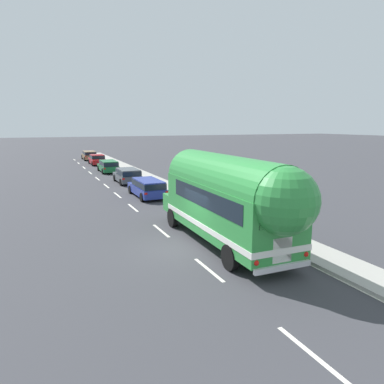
# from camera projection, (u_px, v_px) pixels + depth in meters

# --- Properties ---
(ground_plane) EXTENTS (300.00, 300.00, 0.00)m
(ground_plane) POSITION_uv_depth(u_px,v_px,m) (182.00, 248.00, 15.97)
(ground_plane) COLOR #38383D
(lane_markings) EXTENTS (4.00, 80.00, 0.01)m
(lane_markings) POSITION_uv_depth(u_px,v_px,m) (152.00, 193.00, 28.71)
(lane_markings) COLOR silver
(lane_markings) RESTS_ON ground
(sidewalk_slab) EXTENTS (1.94, 90.00, 0.15)m
(sidewalk_slab) POSITION_uv_depth(u_px,v_px,m) (191.00, 197.00, 26.87)
(sidewalk_slab) COLOR #9E9B93
(sidewalk_slab) RESTS_ON ground
(painted_bus) EXTENTS (2.70, 10.85, 4.12)m
(painted_bus) POSITION_uv_depth(u_px,v_px,m) (230.00, 197.00, 15.59)
(painted_bus) COLOR #2D8C3D
(painted_bus) RESTS_ON ground
(car_lead) EXTENTS (1.91, 4.79, 1.37)m
(car_lead) POSITION_uv_depth(u_px,v_px,m) (148.00, 187.00, 26.98)
(car_lead) COLOR navy
(car_lead) RESTS_ON ground
(car_second) EXTENTS (2.05, 4.32, 1.37)m
(car_second) POSITION_uv_depth(u_px,v_px,m) (128.00, 175.00, 33.43)
(car_second) COLOR #474C51
(car_second) RESTS_ON ground
(car_third) EXTENTS (1.94, 4.54, 1.37)m
(car_third) POSITION_uv_depth(u_px,v_px,m) (108.00, 166.00, 40.88)
(car_third) COLOR #196633
(car_third) RESTS_ON ground
(car_fourth) EXTENTS (1.98, 4.74, 1.37)m
(car_fourth) POSITION_uv_depth(u_px,v_px,m) (97.00, 159.00, 48.81)
(car_fourth) COLOR #A5191E
(car_fourth) RESTS_ON ground
(car_fifth) EXTENTS (1.96, 4.58, 1.37)m
(car_fifth) POSITION_uv_depth(u_px,v_px,m) (89.00, 155.00, 55.28)
(car_fifth) COLOR olive
(car_fifth) RESTS_ON ground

